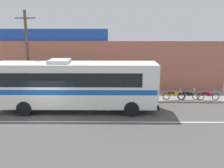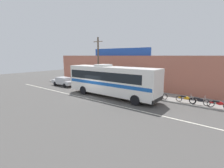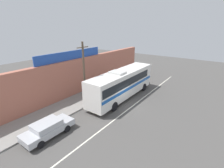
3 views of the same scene
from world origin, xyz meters
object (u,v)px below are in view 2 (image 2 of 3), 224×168
at_px(intercity_bus, 110,79).
at_px(utility_pole, 98,62).
at_px(parked_car, 64,81).
at_px(pedestrian_far_left, 137,84).
at_px(motorcycle_blue, 159,95).
at_px(motorcycle_black, 185,99).
at_px(motorcycle_red, 199,100).
at_px(pedestrian_far_right, 128,82).
at_px(motorcycle_purple, 218,104).

relative_size(intercity_bus, utility_pole, 1.62).
distance_m(parked_car, pedestrian_far_left, 11.96).
bearing_deg(parked_car, motorcycle_blue, 5.39).
relative_size(motorcycle_black, pedestrian_far_left, 1.13).
bearing_deg(utility_pole, motorcycle_red, -0.15).
bearing_deg(pedestrian_far_right, motorcycle_black, -13.10).
bearing_deg(utility_pole, intercity_bus, -30.23).
height_order(parked_car, utility_pole, utility_pole).
distance_m(utility_pole, pedestrian_far_left, 6.26).
bearing_deg(pedestrian_far_right, utility_pole, -155.80).
distance_m(motorcycle_purple, motorcycle_blue, 5.50).
distance_m(intercity_bus, pedestrian_far_right, 4.28).
height_order(parked_car, motorcycle_purple, parked_car).
distance_m(parked_car, motorcycle_black, 18.08).
distance_m(motorcycle_black, pedestrian_far_right, 8.22).
height_order(intercity_bus, pedestrian_far_left, intercity_bus).
relative_size(utility_pole, pedestrian_far_left, 4.21).
distance_m(utility_pole, motorcycle_purple, 15.05).
xyz_separation_m(parked_car, motorcycle_blue, (15.30, 1.44, -0.17)).
bearing_deg(parked_car, utility_pole, 14.68).
bearing_deg(pedestrian_far_left, motorcycle_purple, -11.44).
xyz_separation_m(utility_pole, motorcycle_blue, (9.18, -0.16, -3.30)).
height_order(intercity_bus, parked_car, intercity_bus).
relative_size(intercity_bus, pedestrian_far_left, 6.80).
bearing_deg(motorcycle_black, motorcycle_blue, -178.69).
relative_size(utility_pole, pedestrian_far_right, 4.19).
bearing_deg(motorcycle_blue, intercity_bus, -155.93).
bearing_deg(parked_car, pedestrian_far_left, 16.12).
xyz_separation_m(motorcycle_blue, pedestrian_far_right, (-5.26, 1.92, 0.58)).
relative_size(parked_car, utility_pole, 0.61).
height_order(parked_car, motorcycle_red, parked_car).
distance_m(motorcycle_red, motorcycle_blue, 3.93).
distance_m(parked_car, motorcycle_purple, 20.85).
height_order(motorcycle_red, pedestrian_far_left, pedestrian_far_left).
bearing_deg(motorcycle_blue, pedestrian_far_right, 159.95).
height_order(motorcycle_red, motorcycle_blue, same).
relative_size(utility_pole, motorcycle_red, 3.87).
height_order(utility_pole, pedestrian_far_left, utility_pole).
bearing_deg(motorcycle_red, motorcycle_black, -177.01).
height_order(parked_car, motorcycle_black, parked_car).
distance_m(intercity_bus, parked_car, 10.37).
height_order(motorcycle_blue, pedestrian_far_left, pedestrian_far_left).
xyz_separation_m(intercity_bus, parked_car, (-10.25, 0.81, -1.33)).
xyz_separation_m(intercity_bus, motorcycle_blue, (5.04, 2.25, -1.50)).
height_order(parked_car, pedestrian_far_right, pedestrian_far_right).
relative_size(motorcycle_blue, pedestrian_far_left, 1.08).
height_order(parked_car, pedestrian_far_left, pedestrian_far_left).
relative_size(parked_car, motorcycle_purple, 2.34).
relative_size(intercity_bus, parked_car, 2.66).
bearing_deg(pedestrian_far_right, motorcycle_red, -11.05).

